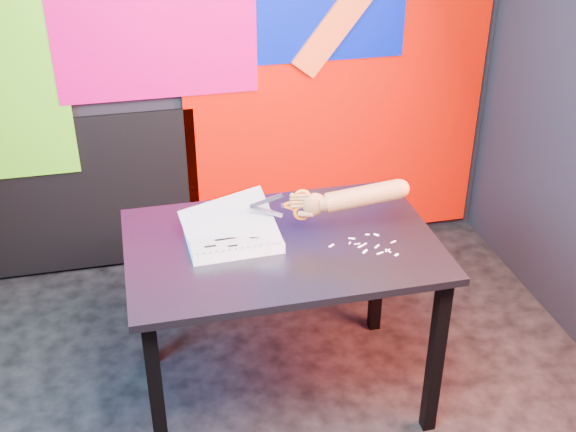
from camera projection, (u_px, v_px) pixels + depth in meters
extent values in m
cube|color=black|center=(207.00, 9.00, 3.38)|extent=(3.00, 0.01, 2.70)
cube|color=#C70A00|center=(338.00, 101.00, 3.73)|extent=(1.60, 0.02, 1.60)
cube|color=#CE005C|center=(154.00, 14.00, 3.29)|extent=(0.95, 0.02, 0.80)
cube|color=black|center=(70.00, 197.00, 3.66)|extent=(1.30, 0.02, 0.85)
cube|color=black|center=(157.00, 402.00, 2.52)|extent=(0.05, 0.05, 0.72)
cube|color=black|center=(146.00, 295.00, 3.08)|extent=(0.05, 0.05, 0.72)
cube|color=black|center=(436.00, 357.00, 2.73)|extent=(0.05, 0.05, 0.72)
cube|color=black|center=(378.00, 264.00, 3.29)|extent=(0.05, 0.05, 0.72)
cube|color=black|center=(282.00, 245.00, 2.72)|extent=(1.17, 0.78, 0.03)
cube|color=silver|center=(233.00, 238.00, 2.70)|extent=(0.35, 0.26, 0.04)
cube|color=silver|center=(233.00, 233.00, 2.69)|extent=(0.35, 0.26, 0.00)
cube|color=silver|center=(233.00, 232.00, 2.69)|extent=(0.35, 0.25, 0.10)
cube|color=silver|center=(229.00, 225.00, 2.69)|extent=(0.37, 0.24, 0.18)
cylinder|color=#222129|center=(198.00, 254.00, 2.56)|extent=(0.01, 0.01, 0.00)
cylinder|color=#222129|center=(204.00, 253.00, 2.56)|extent=(0.01, 0.01, 0.00)
cylinder|color=#222129|center=(210.00, 253.00, 2.57)|extent=(0.01, 0.01, 0.00)
cylinder|color=#222129|center=(217.00, 252.00, 2.58)|extent=(0.01, 0.01, 0.00)
cylinder|color=#222129|center=(223.00, 251.00, 2.58)|extent=(0.01, 0.01, 0.00)
cylinder|color=#222129|center=(230.00, 250.00, 2.59)|extent=(0.01, 0.01, 0.00)
cylinder|color=#222129|center=(236.00, 249.00, 2.59)|extent=(0.01, 0.01, 0.00)
cylinder|color=#222129|center=(242.00, 248.00, 2.60)|extent=(0.01, 0.01, 0.00)
cylinder|color=#222129|center=(249.00, 247.00, 2.60)|extent=(0.01, 0.01, 0.00)
cylinder|color=#222129|center=(255.00, 246.00, 2.61)|extent=(0.01, 0.01, 0.00)
cylinder|color=#222129|center=(261.00, 245.00, 2.61)|extent=(0.01, 0.01, 0.00)
cylinder|color=#222129|center=(267.00, 244.00, 2.62)|extent=(0.01, 0.01, 0.00)
cylinder|color=#222129|center=(273.00, 243.00, 2.62)|extent=(0.01, 0.01, 0.00)
cylinder|color=#222129|center=(280.00, 243.00, 2.63)|extent=(0.01, 0.01, 0.00)
cylinder|color=#222129|center=(188.00, 224.00, 2.75)|extent=(0.01, 0.01, 0.00)
cylinder|color=#222129|center=(194.00, 223.00, 2.75)|extent=(0.01, 0.01, 0.00)
cylinder|color=#222129|center=(200.00, 222.00, 2.76)|extent=(0.01, 0.01, 0.00)
cylinder|color=#222129|center=(206.00, 221.00, 2.76)|extent=(0.01, 0.01, 0.00)
cylinder|color=#222129|center=(212.00, 220.00, 2.77)|extent=(0.01, 0.01, 0.00)
cylinder|color=#222129|center=(218.00, 220.00, 2.77)|extent=(0.01, 0.01, 0.00)
cylinder|color=#222129|center=(224.00, 219.00, 2.78)|extent=(0.01, 0.01, 0.00)
cylinder|color=#222129|center=(230.00, 218.00, 2.79)|extent=(0.01, 0.01, 0.00)
cylinder|color=#222129|center=(236.00, 217.00, 2.79)|extent=(0.01, 0.01, 0.00)
cylinder|color=#222129|center=(242.00, 217.00, 2.80)|extent=(0.01, 0.01, 0.00)
cylinder|color=#222129|center=(248.00, 216.00, 2.80)|extent=(0.01, 0.01, 0.00)
cylinder|color=#222129|center=(253.00, 215.00, 2.81)|extent=(0.01, 0.01, 0.00)
cylinder|color=#222129|center=(259.00, 214.00, 2.81)|extent=(0.01, 0.01, 0.00)
cylinder|color=#222129|center=(265.00, 213.00, 2.82)|extent=(0.01, 0.01, 0.00)
cube|color=black|center=(210.00, 230.00, 2.71)|extent=(0.06, 0.01, 0.00)
cube|color=black|center=(236.00, 229.00, 2.71)|extent=(0.04, 0.01, 0.00)
cube|color=black|center=(225.00, 239.00, 2.65)|extent=(0.08, 0.01, 0.00)
cube|color=black|center=(255.00, 237.00, 2.66)|extent=(0.04, 0.01, 0.00)
cube|color=black|center=(210.00, 246.00, 2.61)|extent=(0.04, 0.01, 0.00)
cube|color=black|center=(241.00, 222.00, 2.76)|extent=(0.05, 0.01, 0.00)
cube|color=black|center=(233.00, 246.00, 2.61)|extent=(0.04, 0.01, 0.00)
cube|color=silver|center=(266.00, 201.00, 2.66)|extent=(0.12, 0.02, 0.06)
cube|color=silver|center=(266.00, 211.00, 2.68)|extent=(0.12, 0.02, 0.06)
cylinder|color=silver|center=(282.00, 205.00, 2.68)|extent=(0.01, 0.01, 0.01)
cube|color=#E65A0E|center=(288.00, 207.00, 2.68)|extent=(0.05, 0.02, 0.02)
cube|color=#E65A0E|center=(288.00, 203.00, 2.67)|extent=(0.05, 0.02, 0.02)
torus|color=#E65A0E|center=(302.00, 197.00, 2.66)|extent=(0.07, 0.02, 0.07)
torus|color=#E65A0E|center=(302.00, 212.00, 2.70)|extent=(0.07, 0.02, 0.07)
ellipsoid|color=#925D3A|center=(314.00, 204.00, 2.68)|extent=(0.09, 0.05, 0.09)
cylinder|color=#925D3A|center=(302.00, 206.00, 2.68)|extent=(0.07, 0.03, 0.02)
cylinder|color=#925D3A|center=(302.00, 202.00, 2.67)|extent=(0.07, 0.03, 0.02)
cylinder|color=#925D3A|center=(302.00, 198.00, 2.67)|extent=(0.06, 0.03, 0.02)
cylinder|color=#925D3A|center=(302.00, 195.00, 2.66)|extent=(0.06, 0.03, 0.02)
cylinder|color=#925D3A|center=(306.00, 214.00, 2.69)|extent=(0.06, 0.04, 0.03)
cylinder|color=#925D3A|center=(326.00, 203.00, 2.68)|extent=(0.06, 0.07, 0.06)
cylinder|color=#925D3A|center=(363.00, 196.00, 2.68)|extent=(0.30, 0.12, 0.13)
sphere|color=#925D3A|center=(400.00, 189.00, 2.67)|extent=(0.07, 0.07, 0.07)
cube|color=white|center=(367.00, 234.00, 2.76)|extent=(0.02, 0.01, 0.00)
cube|color=white|center=(365.00, 244.00, 2.70)|extent=(0.02, 0.01, 0.00)
cube|color=white|center=(396.00, 255.00, 2.63)|extent=(0.02, 0.02, 0.00)
cube|color=white|center=(350.00, 243.00, 2.70)|extent=(0.01, 0.02, 0.00)
cube|color=white|center=(393.00, 242.00, 2.71)|extent=(0.02, 0.01, 0.00)
cube|color=white|center=(388.00, 250.00, 2.66)|extent=(0.02, 0.02, 0.00)
cube|color=white|center=(377.00, 246.00, 2.68)|extent=(0.03, 0.02, 0.00)
cube|color=white|center=(376.00, 235.00, 2.76)|extent=(0.02, 0.02, 0.00)
cube|color=white|center=(352.00, 238.00, 2.73)|extent=(0.03, 0.02, 0.00)
cube|color=white|center=(380.00, 253.00, 2.64)|extent=(0.03, 0.02, 0.00)
cube|color=white|center=(388.00, 251.00, 2.66)|extent=(0.02, 0.03, 0.00)
cube|color=white|center=(360.00, 246.00, 2.68)|extent=(0.02, 0.02, 0.00)
cube|color=white|center=(365.00, 251.00, 2.65)|extent=(0.03, 0.03, 0.00)
cube|color=white|center=(331.00, 246.00, 2.69)|extent=(0.03, 0.02, 0.00)
cube|color=white|center=(357.00, 244.00, 2.70)|extent=(0.02, 0.01, 0.00)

